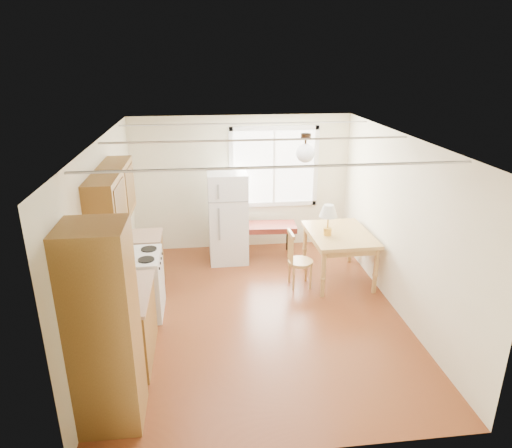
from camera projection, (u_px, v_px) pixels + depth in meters
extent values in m
cube|color=#5A2612|center=(258.00, 312.00, 6.59)|extent=(4.60, 5.60, 0.12)
cube|color=white|center=(258.00, 139.00, 5.72)|extent=(4.60, 5.60, 0.12)
cube|color=#F0E9C0|center=(242.00, 183.00, 8.48)|extent=(4.60, 0.10, 2.50)
cube|color=#F0E9C0|center=(295.00, 338.00, 3.82)|extent=(4.60, 0.10, 2.50)
cube|color=#F0E9C0|center=(106.00, 238.00, 5.93)|extent=(0.10, 5.60, 2.50)
cube|color=#F0E9C0|center=(400.00, 225.00, 6.38)|extent=(0.10, 5.60, 2.50)
cube|color=brown|center=(104.00, 329.00, 4.31)|extent=(0.60, 0.60, 2.10)
cube|color=brown|center=(126.00, 327.00, 5.46)|extent=(0.60, 1.10, 0.86)
cube|color=tan|center=(123.00, 294.00, 5.30)|extent=(0.62, 1.14, 0.04)
cube|color=white|center=(139.00, 284.00, 6.43)|extent=(0.65, 0.76, 0.90)
cube|color=brown|center=(143.00, 263.00, 7.13)|extent=(0.60, 0.60, 0.86)
cube|color=brown|center=(112.00, 197.00, 5.60)|extent=(0.33, 1.60, 0.70)
cube|color=white|center=(274.00, 167.00, 8.43)|extent=(1.50, 0.02, 1.35)
cylinder|color=#302115|center=(306.00, 136.00, 6.18)|extent=(0.14, 0.14, 0.06)
cylinder|color=#302115|center=(306.00, 143.00, 6.22)|extent=(0.03, 0.03, 0.16)
sphere|color=white|center=(305.00, 153.00, 6.27)|extent=(0.26, 0.26, 0.26)
cube|color=white|center=(228.00, 217.00, 8.02)|extent=(0.68, 0.68, 1.63)
cube|color=gray|center=(229.00, 202.00, 7.58)|extent=(0.67, 0.02, 0.02)
cube|color=gray|center=(219.00, 215.00, 7.62)|extent=(0.03, 0.03, 0.98)
cube|color=#561B14|center=(260.00, 227.00, 8.28)|extent=(1.34, 0.57, 0.10)
cylinder|color=black|center=(231.00, 248.00, 8.15)|extent=(0.04, 0.04, 0.50)
cylinder|color=black|center=(291.00, 245.00, 8.28)|extent=(0.04, 0.04, 0.50)
cylinder|color=black|center=(229.00, 240.00, 8.50)|extent=(0.04, 0.04, 0.50)
cylinder|color=black|center=(287.00, 238.00, 8.62)|extent=(0.04, 0.04, 0.50)
cube|color=#A77E40|center=(339.00, 234.00, 7.34)|extent=(1.00, 1.31, 0.06)
cube|color=#A77E40|center=(339.00, 239.00, 7.37)|extent=(0.90, 1.21, 0.10)
cylinder|color=#A77E40|center=(323.00, 274.00, 6.89)|extent=(0.07, 0.07, 0.75)
cylinder|color=#A77E40|center=(376.00, 271.00, 7.00)|extent=(0.07, 0.07, 0.75)
cylinder|color=#A77E40|center=(305.00, 245.00, 7.96)|extent=(0.07, 0.07, 0.75)
cylinder|color=#A77E40|center=(350.00, 243.00, 8.07)|extent=(0.07, 0.07, 0.75)
cylinder|color=#A77E40|center=(300.00, 262.00, 7.21)|extent=(0.40, 0.40, 0.05)
cylinder|color=#A77E40|center=(294.00, 278.00, 7.13)|extent=(0.04, 0.04, 0.41)
cylinder|color=#A77E40|center=(311.00, 277.00, 7.18)|extent=(0.04, 0.04, 0.41)
cylinder|color=#A77E40|center=(290.00, 271.00, 7.39)|extent=(0.04, 0.04, 0.41)
cylinder|color=#A77E40|center=(306.00, 269.00, 7.43)|extent=(0.04, 0.04, 0.41)
cylinder|color=gold|center=(327.00, 231.00, 7.22)|extent=(0.13, 0.13, 0.12)
cylinder|color=gold|center=(328.00, 222.00, 7.17)|extent=(0.02, 0.02, 0.19)
cone|color=silver|center=(329.00, 211.00, 7.10)|extent=(0.29, 0.29, 0.19)
cube|color=black|center=(114.00, 307.00, 4.90)|extent=(0.19, 0.22, 0.08)
cube|color=black|center=(111.00, 297.00, 4.75)|extent=(0.18, 0.07, 0.28)
cylinder|color=black|center=(114.00, 297.00, 4.91)|extent=(0.14, 0.14, 0.12)
cylinder|color=red|center=(115.00, 287.00, 5.23)|extent=(0.12, 0.12, 0.17)
sphere|color=red|center=(113.00, 278.00, 5.19)|extent=(0.06, 0.06, 0.06)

